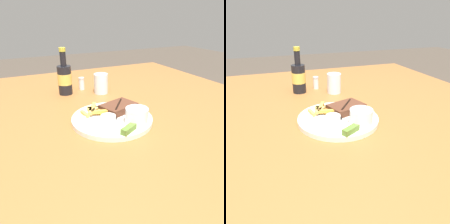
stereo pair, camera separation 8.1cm
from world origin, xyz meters
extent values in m
cube|color=#935B2D|center=(0.00, 0.00, 0.75)|extent=(1.56, 1.68, 0.04)
cylinder|color=#935B2D|center=(0.72, 0.78, 0.36)|extent=(0.06, 0.06, 0.73)
cylinder|color=silver|center=(0.00, 0.00, 0.77)|extent=(0.30, 0.30, 0.01)
cylinder|color=white|center=(0.00, 0.00, 0.78)|extent=(0.30, 0.30, 0.00)
cube|color=#512D1E|center=(0.05, 0.04, 0.80)|extent=(0.16, 0.13, 0.03)
cube|color=black|center=(0.05, 0.04, 0.81)|extent=(0.07, 0.09, 0.00)
cube|color=#E4B954|center=(-0.03, 0.09, 0.79)|extent=(0.06, 0.02, 0.01)
cube|color=#EFA955|center=(-0.03, 0.08, 0.79)|extent=(0.02, 0.07, 0.01)
cube|color=#F1B85A|center=(-0.06, 0.04, 0.80)|extent=(0.05, 0.05, 0.01)
cube|color=#F4A544|center=(-0.04, 0.08, 0.80)|extent=(0.04, 0.08, 0.01)
cube|color=#E9B14C|center=(-0.03, 0.06, 0.79)|extent=(0.04, 0.06, 0.01)
cube|color=gold|center=(-0.05, 0.09, 0.79)|extent=(0.04, 0.06, 0.01)
cube|color=gold|center=(-0.03, 0.03, 0.79)|extent=(0.03, 0.08, 0.01)
cube|color=#F2AD40|center=(-0.03, 0.03, 0.80)|extent=(0.07, 0.03, 0.01)
cube|color=gold|center=(-0.09, 0.06, 0.79)|extent=(0.02, 0.06, 0.01)
cube|color=#D6B450|center=(-0.05, 0.07, 0.79)|extent=(0.01, 0.07, 0.01)
cube|color=#D7BB54|center=(-0.03, 0.07, 0.79)|extent=(0.08, 0.02, 0.01)
cube|color=#D9B951|center=(-0.02, 0.09, 0.79)|extent=(0.05, 0.03, 0.01)
cylinder|color=white|center=(0.05, -0.09, 0.81)|extent=(0.08, 0.08, 0.06)
cylinder|color=beige|center=(0.05, -0.09, 0.84)|extent=(0.07, 0.07, 0.01)
cylinder|color=silver|center=(-0.03, -0.03, 0.80)|extent=(0.05, 0.05, 0.03)
cylinder|color=#C67A4C|center=(-0.03, -0.03, 0.81)|extent=(0.05, 0.05, 0.01)
cube|color=#567A2D|center=(0.00, -0.13, 0.79)|extent=(0.07, 0.05, 0.02)
cube|color=#B7B7BC|center=(-0.08, 0.03, 0.79)|extent=(0.10, 0.05, 0.00)
cube|color=#B7B7BC|center=(-0.02, 0.00, 0.79)|extent=(0.03, 0.01, 0.00)
cube|color=#B7B7BC|center=(-0.02, 0.01, 0.79)|extent=(0.03, 0.01, 0.00)
cube|color=#B7B7BC|center=(-0.02, 0.01, 0.79)|extent=(0.03, 0.01, 0.00)
cube|color=#B7B7BC|center=(0.03, 0.08, 0.79)|extent=(0.05, 0.11, 0.00)
cube|color=black|center=(0.01, 0.00, 0.79)|extent=(0.03, 0.06, 0.01)
cylinder|color=black|center=(-0.08, 0.38, 0.84)|extent=(0.07, 0.07, 0.14)
cylinder|color=gold|center=(-0.08, 0.38, 0.84)|extent=(0.07, 0.07, 0.05)
cylinder|color=black|center=(-0.08, 0.38, 0.94)|extent=(0.03, 0.03, 0.07)
cylinder|color=gold|center=(-0.08, 0.38, 0.98)|extent=(0.03, 0.03, 0.02)
cylinder|color=silver|center=(0.09, 0.32, 0.82)|extent=(0.07, 0.07, 0.10)
cylinder|color=white|center=(0.02, 0.41, 0.79)|extent=(0.03, 0.03, 0.05)
cylinder|color=#B7B7BC|center=(0.02, 0.41, 0.83)|extent=(0.03, 0.03, 0.01)
camera|label=1|loc=(-0.32, -0.66, 1.14)|focal=35.00mm
camera|label=2|loc=(-0.24, -0.70, 1.14)|focal=35.00mm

